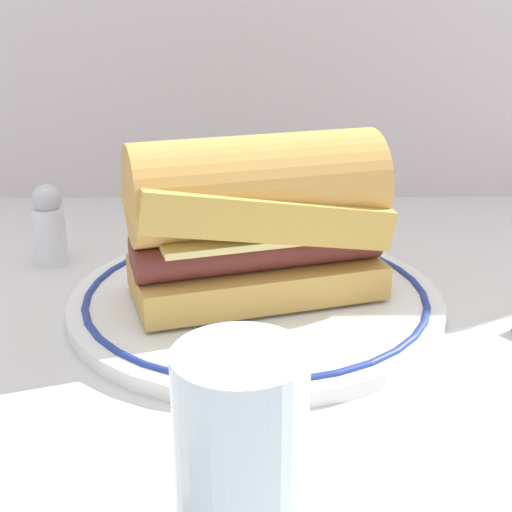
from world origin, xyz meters
TOP-DOWN VIEW (x-y plane):
  - ground_plane at (0.00, 0.00)m, footprint 1.50×1.50m
  - plate at (-0.02, 0.02)m, footprint 0.29×0.29m
  - sausage_sandwich at (-0.02, 0.02)m, footprint 0.21×0.14m
  - drinking_glass at (-0.03, -0.24)m, footprint 0.06×0.06m
  - salt_shaker at (-0.21, 0.12)m, footprint 0.03×0.03m

SIDE VIEW (x-z plane):
  - ground_plane at x=0.00m, z-range 0.00..0.00m
  - plate at x=-0.02m, z-range 0.00..0.02m
  - salt_shaker at x=-0.21m, z-range 0.00..0.07m
  - drinking_glass at x=-0.03m, z-range -0.01..0.09m
  - sausage_sandwich at x=-0.02m, z-range 0.02..0.14m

